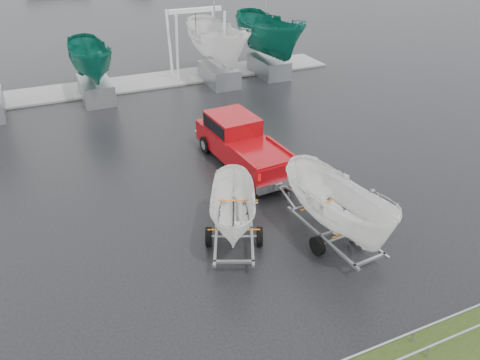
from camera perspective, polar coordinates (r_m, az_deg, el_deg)
ground_plane at (r=17.65m, az=-10.48°, el=-1.78°), size 120.00×120.00×0.00m
dock at (r=29.40m, az=-17.10°, el=10.65°), size 30.00×3.00×0.12m
pickup_truck at (r=19.21m, az=0.03°, el=4.78°), size 2.37×5.67×1.85m
trailer_hitched at (r=13.78m, az=12.45°, el=1.86°), size 1.90×3.68×5.20m
trailer_parked at (r=13.79m, az=-0.77°, el=0.40°), size 2.52×3.77×4.29m
boat_hoist at (r=30.05m, az=-5.37°, el=17.42°), size 3.30×2.18×4.12m
keelboat_1 at (r=26.77m, az=-18.06°, el=16.10°), size 2.14×3.20×6.79m
keelboat_2 at (r=28.13m, az=-2.77°, el=19.71°), size 2.60×3.20×10.78m
keelboat_3 at (r=29.81m, az=3.72°, el=20.56°), size 2.69×3.20×10.87m
mast_rack_2 at (r=12.46m, az=21.26°, el=-17.62°), size 7.00×0.56×0.06m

